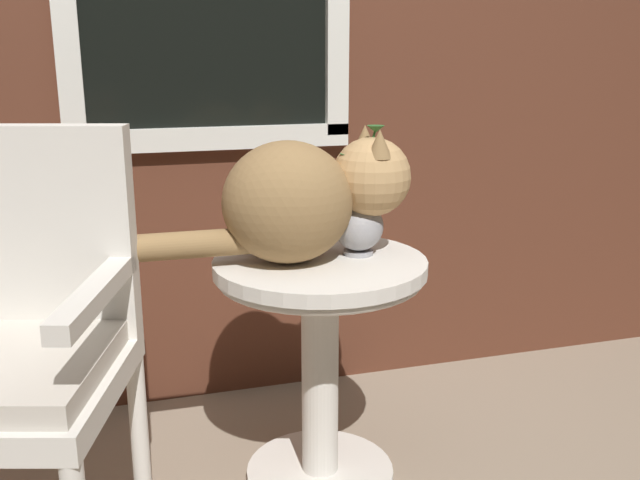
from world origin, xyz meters
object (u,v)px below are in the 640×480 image
object	(u,v)px
wicker_side_table	(320,329)
wicker_chair	(5,334)
cat	(303,197)
pewter_vase_with_ivy	(359,220)

from	to	relation	value
wicker_side_table	wicker_chair	distance (m)	0.75
wicker_chair	cat	xyz separation A→B (m)	(0.69, 0.11, 0.23)
wicker_side_table	wicker_chair	world-z (taller)	wicker_chair
cat	pewter_vase_with_ivy	distance (m)	0.16
pewter_vase_with_ivy	cat	bearing A→B (deg)	-176.85
cat	pewter_vase_with_ivy	world-z (taller)	pewter_vase_with_ivy
wicker_chair	cat	world-z (taller)	wicker_chair
wicker_side_table	cat	distance (m)	0.35
wicker_side_table	pewter_vase_with_ivy	distance (m)	0.30
wicker_chair	pewter_vase_with_ivy	size ratio (longest dim) A/B	2.96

